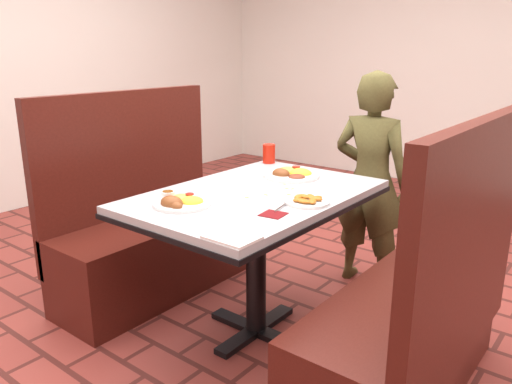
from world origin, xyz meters
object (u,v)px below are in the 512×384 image
near_dinner_plate (181,199)px  red_tumbler (269,154)px  plantain_plate (307,201)px  booth_bench_left (150,237)px  booth_bench_right (412,327)px  far_dinner_plate (292,172)px  diner_person (371,181)px  dining_table (256,211)px

near_dinner_plate → red_tumbler: (-0.21, 0.91, 0.03)m
red_tumbler → plantain_plate: bearing=-41.5°
booth_bench_left → booth_bench_right: bearing=0.0°
booth_bench_left → near_dinner_plate: booth_bench_left is taller
far_dinner_plate → booth_bench_right: bearing=-22.8°
diner_person → far_dinner_plate: (-0.19, -0.55, 0.13)m
plantain_plate → booth_bench_left: bearing=179.8°
near_dinner_plate → far_dinner_plate: near_dinner_plate is taller
booth_bench_right → plantain_plate: 0.67m
far_dinner_plate → booth_bench_left: bearing=-155.6°
booth_bench_right → red_tumbler: size_ratio=10.82×
red_tumbler → booth_bench_left: bearing=-130.5°
booth_bench_right → far_dinner_plate: (-0.83, 0.35, 0.45)m
booth_bench_right → far_dinner_plate: bearing=157.2°
diner_person → plantain_plate: size_ratio=6.50×
booth_bench_right → near_dinner_plate: bearing=-158.3°
plantain_plate → red_tumbler: red_tumbler is taller
booth_bench_right → far_dinner_plate: booth_bench_right is taller
dining_table → near_dinner_plate: (-0.12, -0.37, 0.12)m
plantain_plate → booth_bench_right: bearing=0.3°
dining_table → booth_bench_right: bearing=0.0°
booth_bench_left → near_dinner_plate: bearing=-28.6°
booth_bench_left → plantain_plate: (1.09, -0.00, 0.43)m
near_dinner_plate → red_tumbler: red_tumbler is taller
diner_person → plantain_plate: 0.92m
booth_bench_right → diner_person: 1.14m
far_dinner_plate → plantain_plate: size_ratio=1.48×
dining_table → near_dinner_plate: near_dinner_plate is taller
dining_table → diner_person: (0.16, 0.90, -0.01)m
dining_table → near_dinner_plate: bearing=-108.6°
dining_table → booth_bench_left: size_ratio=1.01×
diner_person → near_dinner_plate: (-0.29, -1.26, 0.13)m
booth_bench_right → red_tumbler: 1.34m
diner_person → booth_bench_right: bearing=123.2°
booth_bench_left → near_dinner_plate: size_ratio=4.85×
diner_person → booth_bench_left: bearing=40.9°
plantain_plate → red_tumbler: bearing=138.5°
booth_bench_left → near_dinner_plate: (0.67, -0.37, 0.45)m
booth_bench_left → booth_bench_right: size_ratio=1.00×
booth_bench_left → red_tumbler: booth_bench_left is taller
booth_bench_left → far_dinner_plate: size_ratio=4.10×
booth_bench_right → far_dinner_plate: 1.00m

